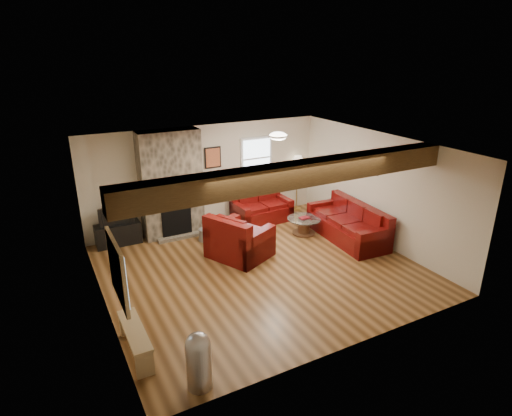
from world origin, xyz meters
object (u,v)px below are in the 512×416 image
at_px(loveseat, 262,207).
at_px(armchair_red, 240,236).
at_px(tv_cabinet, 118,234).
at_px(floor_lamp, 298,164).
at_px(sofa_three, 347,222).
at_px(television, 116,215).
at_px(coffee_table, 304,226).

xyz_separation_m(loveseat, armchair_red, (-1.37, -1.52, 0.09)).
distance_m(tv_cabinet, floor_lamp, 4.92).
bearing_deg(tv_cabinet, floor_lamp, 0.24).
distance_m(sofa_three, loveseat, 2.25).
distance_m(loveseat, tv_cabinet, 3.56).
bearing_deg(loveseat, sofa_three, -59.73).
bearing_deg(floor_lamp, television, -179.76).
bearing_deg(sofa_three, floor_lamp, -177.24).
bearing_deg(floor_lamp, tv_cabinet, -179.76).
distance_m(loveseat, television, 3.57).
distance_m(armchair_red, coffee_table, 1.92).
relative_size(armchair_red, coffee_table, 1.45).
bearing_deg(sofa_three, loveseat, -143.17).
bearing_deg(coffee_table, floor_lamp, 63.14).
xyz_separation_m(sofa_three, armchair_red, (-2.60, 0.37, 0.06)).
xyz_separation_m(tv_cabinet, floor_lamp, (4.81, 0.02, 1.04)).
relative_size(sofa_three, loveseat, 1.49).
relative_size(sofa_three, tv_cabinet, 2.18).
relative_size(armchair_red, tv_cabinet, 1.18).
distance_m(television, floor_lamp, 4.85).
relative_size(sofa_three, television, 2.81).
bearing_deg(coffee_table, television, 159.88).
height_order(armchair_red, floor_lamp, floor_lamp).
relative_size(coffee_table, television, 1.05).
distance_m(armchair_red, television, 2.85).
relative_size(television, floor_lamp, 0.51).
relative_size(loveseat, coffee_table, 1.79).
height_order(sofa_three, floor_lamp, floor_lamp).
height_order(armchair_red, tv_cabinet, armchair_red).
height_order(coffee_table, floor_lamp, floor_lamp).
height_order(loveseat, television, television).
bearing_deg(television, sofa_three, -24.59).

